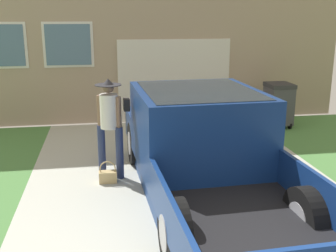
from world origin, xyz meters
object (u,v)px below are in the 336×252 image
(wheeled_trash_bin, at_px, (278,103))
(house_with_garage, at_px, (130,25))
(person_with_hat, at_px, (109,120))
(handbag, at_px, (108,176))
(pickup_truck, at_px, (201,150))

(wheeled_trash_bin, bearing_deg, house_with_garage, 131.70)
(person_with_hat, height_order, handbag, person_with_hat)
(handbag, bearing_deg, pickup_truck, -25.99)
(handbag, bearing_deg, person_with_hat, 75.23)
(handbag, height_order, house_with_garage, house_with_garage)
(handbag, bearing_deg, house_with_garage, 82.04)
(wheeled_trash_bin, bearing_deg, pickup_truck, -128.35)
(handbag, distance_m, house_with_garage, 7.25)
(pickup_truck, bearing_deg, house_with_garage, 91.62)
(pickup_truck, xyz_separation_m, house_with_garage, (-0.49, 7.50, 1.71))
(person_with_hat, relative_size, house_with_garage, 0.15)
(house_with_garage, relative_size, wheeled_trash_bin, 10.24)
(pickup_truck, distance_m, person_with_hat, 1.70)
(person_with_hat, height_order, wheeled_trash_bin, person_with_hat)
(person_with_hat, distance_m, house_with_garage, 6.75)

